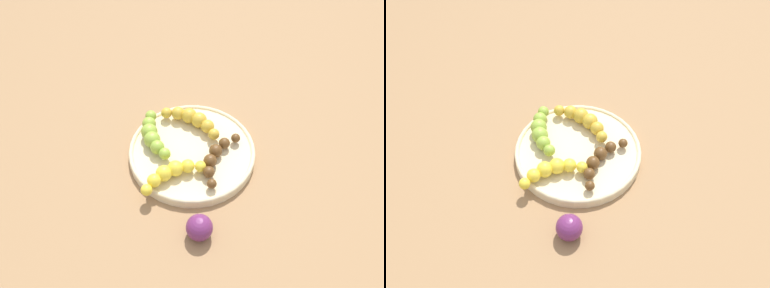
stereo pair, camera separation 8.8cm
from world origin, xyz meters
TOP-DOWN VIEW (x-y plane):
  - ground_plane at (0.00, 0.00)m, footprint 2.40×2.40m
  - fruit_bowl at (0.00, 0.00)m, footprint 0.28×0.28m
  - banana_overripe at (-0.06, 0.02)m, footprint 0.06×0.16m
  - banana_spotted at (0.02, -0.07)m, footprint 0.15×0.07m
  - banana_green at (0.09, 0.00)m, footprint 0.09×0.12m
  - banana_yellow at (0.02, 0.09)m, footprint 0.11×0.11m
  - plum_purple at (-0.07, 0.18)m, footprint 0.05×0.05m

SIDE VIEW (x-z plane):
  - ground_plane at x=0.00m, z-range 0.00..0.00m
  - fruit_bowl at x=0.00m, z-range 0.00..0.02m
  - plum_purple at x=-0.07m, z-range 0.00..0.05m
  - banana_overripe at x=-0.06m, z-range 0.02..0.05m
  - banana_yellow at x=0.02m, z-range 0.02..0.05m
  - banana_spotted at x=0.02m, z-range 0.02..0.06m
  - banana_green at x=0.09m, z-range 0.02..0.06m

